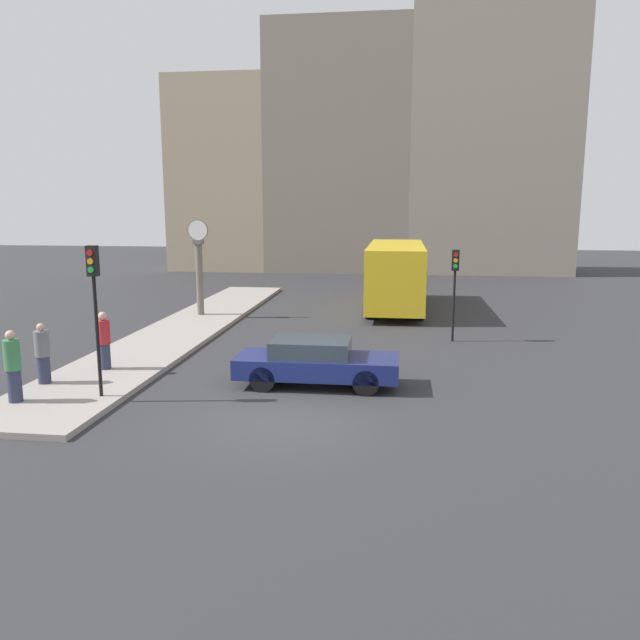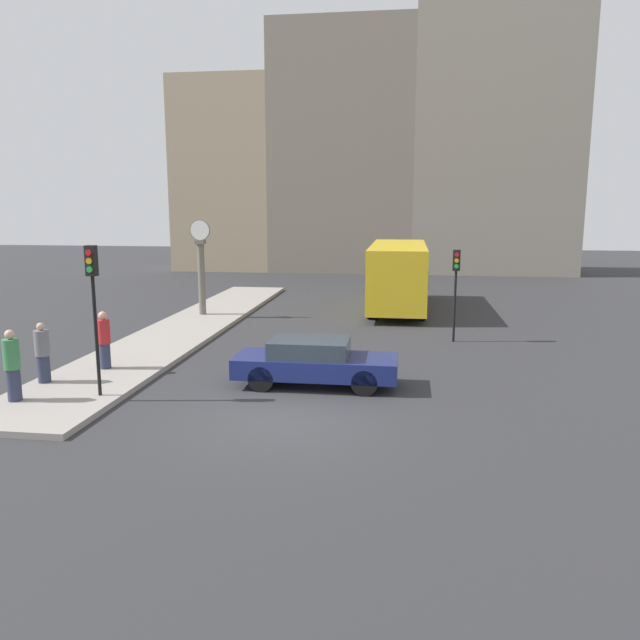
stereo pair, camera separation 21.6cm
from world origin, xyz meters
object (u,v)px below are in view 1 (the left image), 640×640
at_px(pedestrian_grey_jacket, 43,354).
at_px(traffic_light_near, 94,290).
at_px(traffic_light_far, 455,276).
at_px(pedestrian_green_hoodie, 13,366).
at_px(street_clock, 199,268).
at_px(sedan_car, 316,362).
at_px(bus_distant, 396,273).
at_px(pedestrian_red_top, 104,341).

bearing_deg(pedestrian_grey_jacket, traffic_light_near, -23.84).
distance_m(traffic_light_near, traffic_light_far, 12.82).
height_order(traffic_light_far, pedestrian_green_hoodie, traffic_light_far).
bearing_deg(street_clock, sedan_car, -56.63).
bearing_deg(traffic_light_far, pedestrian_green_hoodie, -141.08).
bearing_deg(traffic_light_near, bus_distant, 64.80).
relative_size(sedan_car, pedestrian_red_top, 2.60).
relative_size(bus_distant, pedestrian_red_top, 5.18).
bearing_deg(pedestrian_red_top, traffic_light_near, -66.20).
distance_m(traffic_light_far, pedestrian_grey_jacket, 13.99).
bearing_deg(pedestrian_green_hoodie, sedan_car, 21.72).
distance_m(bus_distant, pedestrian_green_hoodie, 18.81).
height_order(traffic_light_near, pedestrian_red_top, traffic_light_near).
relative_size(traffic_light_far, pedestrian_grey_jacket, 2.03).
height_order(street_clock, pedestrian_red_top, street_clock).
relative_size(traffic_light_near, traffic_light_far, 1.13).
bearing_deg(traffic_light_far, traffic_light_near, -138.23).
bearing_deg(street_clock, traffic_light_near, -83.93).
height_order(pedestrian_red_top, pedestrian_grey_jacket, pedestrian_red_top).
bearing_deg(pedestrian_green_hoodie, traffic_light_far, 38.92).
bearing_deg(pedestrian_grey_jacket, pedestrian_red_top, 59.60).
relative_size(bus_distant, pedestrian_grey_jacket, 5.36).
bearing_deg(traffic_light_near, pedestrian_green_hoodie, -159.46).
bearing_deg(bus_distant, traffic_light_far, -72.88).
relative_size(sedan_car, traffic_light_near, 1.17).
bearing_deg(pedestrian_red_top, traffic_light_far, 29.14).
height_order(traffic_light_near, pedestrian_grey_jacket, traffic_light_near).
xyz_separation_m(street_clock, pedestrian_grey_jacket, (-0.81, -11.20, -1.27)).
xyz_separation_m(sedan_car, pedestrian_green_hoodie, (-7.18, -2.86, 0.37)).
distance_m(traffic_light_near, pedestrian_red_top, 3.39).
xyz_separation_m(traffic_light_far, pedestrian_green_hoodie, (-11.45, -9.24, -1.39)).
bearing_deg(sedan_car, street_clock, 123.37).
bearing_deg(traffic_light_far, bus_distant, 107.12).
distance_m(sedan_car, pedestrian_green_hoodie, 7.74).
xyz_separation_m(traffic_light_far, street_clock, (-10.84, 3.60, -0.20)).
height_order(traffic_light_near, traffic_light_far, traffic_light_near).
relative_size(traffic_light_near, pedestrian_green_hoodie, 2.13).
bearing_deg(pedestrian_grey_jacket, sedan_car, 9.39).
relative_size(sedan_car, traffic_light_far, 1.33).
xyz_separation_m(pedestrian_red_top, pedestrian_grey_jacket, (-0.97, -1.65, -0.04)).
bearing_deg(pedestrian_grey_jacket, traffic_light_far, 33.12).
bearing_deg(sedan_car, traffic_light_far, 56.23).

